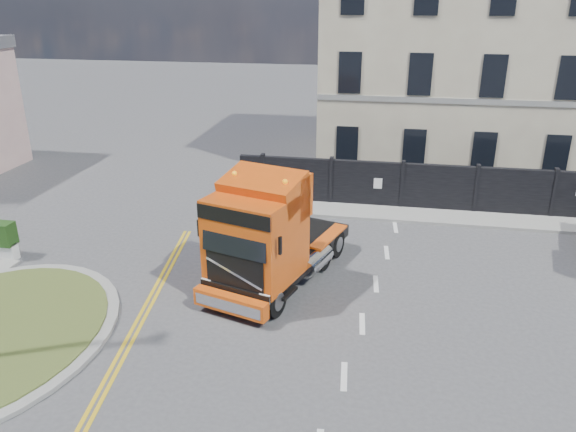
# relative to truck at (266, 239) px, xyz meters

# --- Properties ---
(ground) EXTENTS (120.00, 120.00, 0.00)m
(ground) POSITION_rel_truck_xyz_m (0.10, -1.14, -1.65)
(ground) COLOR #424244
(ground) RESTS_ON ground
(hoarding_fence) EXTENTS (18.80, 0.25, 2.00)m
(hoarding_fence) POSITION_rel_truck_xyz_m (6.65, 7.86, -0.65)
(hoarding_fence) COLOR black
(hoarding_fence) RESTS_ON ground
(georgian_building) EXTENTS (12.30, 10.30, 12.80)m
(georgian_building) POSITION_rel_truck_xyz_m (6.10, 15.36, 4.12)
(georgian_building) COLOR beige
(georgian_building) RESTS_ON ground
(pavement_far) EXTENTS (20.00, 1.60, 0.12)m
(pavement_far) POSITION_rel_truck_xyz_m (6.10, 6.96, -1.59)
(pavement_far) COLOR gray
(pavement_far) RESTS_ON ground
(truck) EXTENTS (3.99, 6.56, 3.69)m
(truck) POSITION_rel_truck_xyz_m (0.00, 0.00, 0.00)
(truck) COLOR black
(truck) RESTS_ON ground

